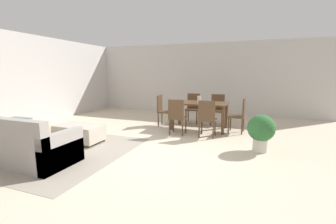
# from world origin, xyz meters

# --- Properties ---
(ground_plane) EXTENTS (10.80, 10.80, 0.00)m
(ground_plane) POSITION_xyz_m (0.00, 0.00, 0.00)
(ground_plane) COLOR beige
(wall_back) EXTENTS (9.00, 0.12, 2.70)m
(wall_back) POSITION_xyz_m (0.00, 5.00, 1.35)
(wall_back) COLOR beige
(wall_back) RESTS_ON ground_plane
(wall_left) EXTENTS (0.12, 11.00, 2.70)m
(wall_left) POSITION_xyz_m (-4.50, 0.50, 1.35)
(wall_left) COLOR beige
(wall_left) RESTS_ON ground_plane
(area_rug) EXTENTS (3.00, 2.80, 0.01)m
(area_rug) POSITION_xyz_m (-1.96, -0.46, 0.00)
(area_rug) COLOR gray
(area_rug) RESTS_ON ground_plane
(couch) EXTENTS (2.09, 0.86, 0.86)m
(couch) POSITION_xyz_m (-2.07, -1.12, 0.30)
(couch) COLOR gray
(couch) RESTS_ON ground_plane
(ottoman_table) EXTENTS (1.06, 0.60, 0.41)m
(ottoman_table) POSITION_xyz_m (-1.84, 0.15, 0.23)
(ottoman_table) COLOR #B7AD9E
(ottoman_table) RESTS_ON ground_plane
(dining_table) EXTENTS (1.52, 0.86, 0.76)m
(dining_table) POSITION_xyz_m (0.43, 2.37, 0.66)
(dining_table) COLOR #513823
(dining_table) RESTS_ON ground_plane
(dining_chair_near_left) EXTENTS (0.42, 0.42, 0.92)m
(dining_chair_near_left) POSITION_xyz_m (0.04, 1.54, 0.52)
(dining_chair_near_left) COLOR #513823
(dining_chair_near_left) RESTS_ON ground_plane
(dining_chair_near_right) EXTENTS (0.41, 0.41, 0.92)m
(dining_chair_near_right) POSITION_xyz_m (0.80, 1.58, 0.52)
(dining_chair_near_right) COLOR #513823
(dining_chair_near_right) RESTS_ON ground_plane
(dining_chair_far_left) EXTENTS (0.43, 0.43, 0.92)m
(dining_chair_far_left) POSITION_xyz_m (0.04, 3.17, 0.52)
(dining_chair_far_left) COLOR #513823
(dining_chair_far_left) RESTS_ON ground_plane
(dining_chair_far_right) EXTENTS (0.41, 0.41, 0.92)m
(dining_chair_far_right) POSITION_xyz_m (0.81, 3.17, 0.52)
(dining_chair_far_right) COLOR #513823
(dining_chair_far_right) RESTS_ON ground_plane
(dining_chair_head_east) EXTENTS (0.42, 0.42, 0.92)m
(dining_chair_head_east) POSITION_xyz_m (1.52, 2.34, 0.52)
(dining_chair_head_east) COLOR #513823
(dining_chair_head_east) RESTS_ON ground_plane
(dining_chair_head_west) EXTENTS (0.43, 0.43, 0.92)m
(dining_chair_head_west) POSITION_xyz_m (-0.69, 2.39, 0.52)
(dining_chair_head_west) COLOR #513823
(dining_chair_head_west) RESTS_ON ground_plane
(vase_centerpiece) EXTENTS (0.10, 0.10, 0.18)m
(vase_centerpiece) POSITION_xyz_m (0.42, 2.34, 0.85)
(vase_centerpiece) COLOR silver
(vase_centerpiece) RESTS_ON dining_table
(potted_plant) EXTENTS (0.54, 0.54, 0.76)m
(potted_plant) POSITION_xyz_m (2.00, 0.94, 0.45)
(potted_plant) COLOR beige
(potted_plant) RESTS_ON ground_plane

